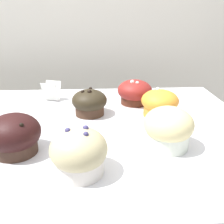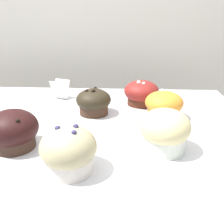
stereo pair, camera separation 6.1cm
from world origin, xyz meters
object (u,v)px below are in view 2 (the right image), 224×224
object	(u,v)px
muffin_front_left	(94,102)
muffin_front_right	(69,151)
muffin_front_center	(165,131)
muffin_back_center	(164,105)
muffin_back_right	(141,93)
muffin_back_left	(13,130)

from	to	relation	value
muffin_front_left	muffin_front_right	size ratio (longest dim) A/B	0.95
muffin_front_center	muffin_back_center	bearing A→B (deg)	82.78
muffin_back_right	muffin_back_center	world-z (taller)	muffin_back_right
muffin_back_left	muffin_front_right	xyz separation A→B (m)	(0.13, -0.08, 0.00)
muffin_back_left	muffin_front_right	size ratio (longest dim) A/B	1.05
muffin_back_right	muffin_front_left	distance (m)	0.16
muffin_back_center	muffin_back_left	bearing A→B (deg)	-152.19
muffin_front_center	muffin_back_center	xyz separation A→B (m)	(0.02, 0.17, -0.01)
muffin_back_left	muffin_back_center	bearing A→B (deg)	27.81
muffin_front_right	muffin_back_left	bearing A→B (deg)	149.45
muffin_front_center	muffin_back_left	distance (m)	0.31
muffin_front_center	muffin_back_left	xyz separation A→B (m)	(-0.31, -0.01, -0.00)
muffin_front_center	muffin_front_left	xyz separation A→B (m)	(-0.16, 0.19, -0.01)
muffin_front_center	muffin_front_right	distance (m)	0.19
muffin_back_center	muffin_back_right	bearing A→B (deg)	117.20
muffin_back_right	muffin_front_left	size ratio (longest dim) A/B	1.09
muffin_front_left	muffin_back_center	distance (m)	0.19
muffin_front_left	muffin_front_right	world-z (taller)	muffin_front_right
muffin_back_right	muffin_back_center	bearing A→B (deg)	-62.80
muffin_front_left	muffin_back_center	xyz separation A→B (m)	(0.19, -0.02, 0.00)
muffin_front_right	muffin_back_center	bearing A→B (deg)	51.75
muffin_back_left	muffin_front_center	bearing A→B (deg)	1.02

